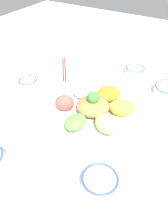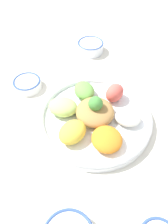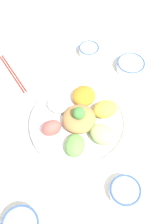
{
  "view_description": "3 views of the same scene",
  "coord_description": "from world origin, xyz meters",
  "px_view_note": "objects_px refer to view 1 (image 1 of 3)",
  "views": [
    {
      "loc": [
        -0.57,
        -0.27,
        0.53
      ],
      "look_at": [
        -0.07,
        0.03,
        0.04
      ],
      "focal_mm": 35.0,
      "sensor_mm": 36.0,
      "label": 1
    },
    {
      "loc": [
        0.35,
        -0.2,
        0.55
      ],
      "look_at": [
        -0.01,
        -0.03,
        0.09
      ],
      "focal_mm": 35.0,
      "sensor_mm": 36.0,
      "label": 2
    },
    {
      "loc": [
        -0.49,
        -0.02,
        0.84
      ],
      "look_at": [
        -0.02,
        -0.0,
        0.08
      ],
      "focal_mm": 42.0,
      "sensor_mm": 36.0,
      "label": 3
    }
  ],
  "objects_px": {
    "sauce_bowl_red": "(100,181)",
    "rice_bowl_plain": "(135,70)",
    "chopsticks_pair_near": "(64,68)",
    "salad_platter": "(94,110)",
    "rice_bowl_blue": "(28,83)"
  },
  "relations": [
    {
      "from": "rice_bowl_blue",
      "to": "sauce_bowl_red",
      "type": "bearing_deg",
      "value": -118.6
    },
    {
      "from": "sauce_bowl_red",
      "to": "rice_bowl_plain",
      "type": "relative_size",
      "value": 1.12
    },
    {
      "from": "salad_platter",
      "to": "sauce_bowl_red",
      "type": "bearing_deg",
      "value": -147.83
    },
    {
      "from": "rice_bowl_plain",
      "to": "chopsticks_pair_near",
      "type": "height_order",
      "value": "rice_bowl_plain"
    },
    {
      "from": "sauce_bowl_red",
      "to": "chopsticks_pair_near",
      "type": "height_order",
      "value": "sauce_bowl_red"
    },
    {
      "from": "salad_platter",
      "to": "rice_bowl_blue",
      "type": "height_order",
      "value": "salad_platter"
    },
    {
      "from": "rice_bowl_blue",
      "to": "chopsticks_pair_near",
      "type": "distance_m",
      "value": 0.21
    },
    {
      "from": "chopsticks_pair_near",
      "to": "rice_bowl_plain",
      "type": "bearing_deg",
      "value": -103.2
    },
    {
      "from": "rice_bowl_plain",
      "to": "chopsticks_pair_near",
      "type": "relative_size",
      "value": 0.45
    },
    {
      "from": "sauce_bowl_red",
      "to": "rice_bowl_plain",
      "type": "bearing_deg",
      "value": 12.18
    },
    {
      "from": "sauce_bowl_red",
      "to": "chopsticks_pair_near",
      "type": "bearing_deg",
      "value": 43.2
    },
    {
      "from": "sauce_bowl_red",
      "to": "rice_bowl_blue",
      "type": "distance_m",
      "value": 0.55
    },
    {
      "from": "salad_platter",
      "to": "rice_bowl_plain",
      "type": "relative_size",
      "value": 4.03
    },
    {
      "from": "sauce_bowl_red",
      "to": "chopsticks_pair_near",
      "type": "distance_m",
      "value": 0.65
    },
    {
      "from": "rice_bowl_plain",
      "to": "chopsticks_pair_near",
      "type": "xyz_separation_m",
      "value": [
        -0.13,
        0.31,
        -0.02
      ]
    }
  ]
}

